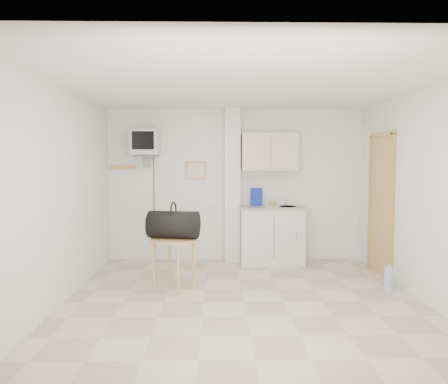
{
  "coord_description": "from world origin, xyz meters",
  "views": [
    {
      "loc": [
        -0.32,
        -5.0,
        1.64
      ],
      "look_at": [
        -0.22,
        0.6,
        1.25
      ],
      "focal_mm": 35.0,
      "sensor_mm": 36.0,
      "label": 1
    }
  ],
  "objects_px": {
    "duffel_bag": "(173,224)",
    "water_bottle": "(389,279)",
    "round_table": "(174,246)",
    "crt_television": "(145,143)"
  },
  "relations": [
    {
      "from": "duffel_bag",
      "to": "water_bottle",
      "type": "bearing_deg",
      "value": 7.04
    },
    {
      "from": "round_table",
      "to": "duffel_bag",
      "type": "xyz_separation_m",
      "value": [
        -0.0,
        0.03,
        0.27
      ]
    },
    {
      "from": "water_bottle",
      "to": "crt_television",
      "type": "bearing_deg",
      "value": 154.18
    },
    {
      "from": "duffel_bag",
      "to": "round_table",
      "type": "bearing_deg",
      "value": -75.78
    },
    {
      "from": "crt_television",
      "to": "water_bottle",
      "type": "relative_size",
      "value": 6.3
    },
    {
      "from": "crt_television",
      "to": "round_table",
      "type": "xyz_separation_m",
      "value": [
        0.58,
        -1.48,
        -1.37
      ]
    },
    {
      "from": "water_bottle",
      "to": "duffel_bag",
      "type": "bearing_deg",
      "value": 176.65
    },
    {
      "from": "crt_television",
      "to": "duffel_bag",
      "type": "xyz_separation_m",
      "value": [
        0.58,
        -1.45,
        -1.1
      ]
    },
    {
      "from": "water_bottle",
      "to": "round_table",
      "type": "bearing_deg",
      "value": 177.2
    },
    {
      "from": "crt_television",
      "to": "water_bottle",
      "type": "bearing_deg",
      "value": -25.82
    }
  ]
}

